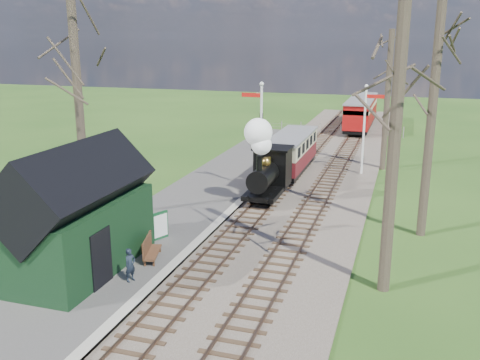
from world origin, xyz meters
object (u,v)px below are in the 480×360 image
(locomotive, at_px, (267,164))
(red_carriage_b, at_px, (364,108))
(station_shed, at_px, (78,216))
(coach, at_px, (291,151))
(semaphore_near, at_px, (260,130))
(bench, at_px, (150,249))
(person, at_px, (130,265))
(red_carriage_a, at_px, (358,116))
(sign_board, at_px, (160,225))
(semaphore_far, at_px, (366,123))

(locomotive, height_order, red_carriage_b, locomotive)
(station_shed, xyz_separation_m, red_carriage_b, (6.90, 38.39, -0.65))
(coach, relative_size, red_carriage_b, 1.29)
(semaphore_near, height_order, coach, semaphore_near)
(locomotive, distance_m, bench, 9.52)
(person, bearing_deg, semaphore_near, 13.17)
(locomotive, relative_size, red_carriage_b, 0.80)
(semaphore_near, height_order, locomotive, semaphore_near)
(semaphore_near, distance_m, red_carriage_a, 21.25)
(locomotive, bearing_deg, red_carriage_b, 84.62)
(station_shed, relative_size, semaphore_near, 1.01)
(person, bearing_deg, sign_board, 30.08)
(semaphore_near, bearing_deg, red_carriage_b, 82.72)
(coach, xyz_separation_m, red_carriage_a, (2.60, 16.15, 0.10))
(red_carriage_a, xyz_separation_m, sign_board, (-5.42, -29.27, -0.83))
(semaphore_far, bearing_deg, station_shed, -115.72)
(red_carriage_a, distance_m, person, 33.63)
(coach, height_order, red_carriage_a, red_carriage_a)
(coach, distance_m, person, 17.29)
(locomotive, distance_m, sign_board, 7.70)
(bench, bearing_deg, red_carriage_b, 82.46)
(locomotive, relative_size, coach, 0.63)
(semaphore_far, height_order, red_carriage_a, semaphore_far)
(locomotive, xyz_separation_m, bench, (-2.26, -9.13, -1.45))
(semaphore_far, xyz_separation_m, coach, (-4.37, -1.26, -1.83))
(semaphore_far, height_order, bench, semaphore_far)
(coach, bearing_deg, semaphore_far, 16.13)
(semaphore_far, relative_size, person, 4.70)
(coach, height_order, red_carriage_b, red_carriage_b)
(sign_board, height_order, person, person)
(locomotive, xyz_separation_m, red_carriage_b, (2.61, 27.72, -0.45))
(red_carriage_b, relative_size, person, 4.60)
(sign_board, distance_m, bench, 2.15)
(red_carriage_a, bearing_deg, red_carriage_b, 90.00)
(semaphore_far, distance_m, locomotive, 8.64)
(semaphore_near, bearing_deg, station_shed, -106.38)
(coach, distance_m, red_carriage_a, 16.36)
(sign_board, relative_size, person, 0.98)
(locomotive, distance_m, person, 11.34)
(semaphore_far, relative_size, red_carriage_a, 1.02)
(coach, xyz_separation_m, bench, (-2.28, -15.19, -0.90))
(semaphore_far, bearing_deg, sign_board, -116.56)
(locomotive, xyz_separation_m, person, (-2.01, -11.09, -1.26))
(coach, height_order, bench, coach)
(semaphore_near, bearing_deg, coach, 80.77)
(station_shed, xyz_separation_m, semaphore_near, (3.53, 12.00, 1.35))
(semaphore_near, distance_m, person, 12.79)
(semaphore_near, height_order, sign_board, semaphore_near)
(semaphore_far, distance_m, sign_board, 16.29)
(station_shed, height_order, bench, station_shed)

